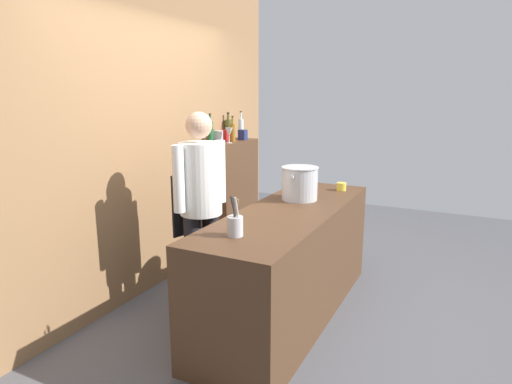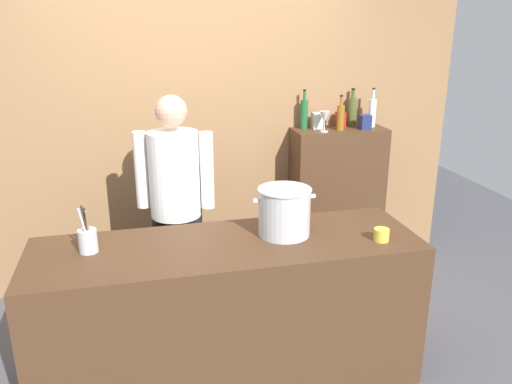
% 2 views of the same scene
% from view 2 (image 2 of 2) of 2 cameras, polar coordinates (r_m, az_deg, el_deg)
% --- Properties ---
extents(ground_plane, '(8.00, 8.00, 0.00)m').
position_cam_2_polar(ground_plane, '(3.46, -2.88, -19.37)').
color(ground_plane, '#4C4C51').
extents(brick_back_panel, '(4.40, 0.10, 3.00)m').
position_cam_2_polar(brick_back_panel, '(4.16, -6.90, 9.81)').
color(brick_back_panel, olive).
rests_on(brick_back_panel, ground_plane).
extents(prep_counter, '(2.24, 0.70, 0.90)m').
position_cam_2_polar(prep_counter, '(3.20, -3.01, -13.01)').
color(prep_counter, '#472D1C').
rests_on(prep_counter, ground_plane).
extents(bar_cabinet, '(0.76, 0.32, 1.27)m').
position_cam_2_polar(bar_cabinet, '(4.46, 8.76, -1.15)').
color(bar_cabinet, '#472D1C').
rests_on(bar_cabinet, ground_plane).
extents(chef, '(0.51, 0.39, 1.66)m').
position_cam_2_polar(chef, '(3.57, -8.80, -0.60)').
color(chef, black).
rests_on(chef, ground_plane).
extents(stockpot_large, '(0.38, 0.32, 0.29)m').
position_cam_2_polar(stockpot_large, '(3.06, 3.12, -2.17)').
color(stockpot_large, '#B7BABF').
rests_on(stockpot_large, prep_counter).
extents(utensil_crock, '(0.10, 0.10, 0.27)m').
position_cam_2_polar(utensil_crock, '(3.00, -17.97, -5.01)').
color(utensil_crock, '#B7BABF').
rests_on(utensil_crock, prep_counter).
extents(butter_jar, '(0.09, 0.09, 0.07)m').
position_cam_2_polar(butter_jar, '(3.09, 13.60, -4.58)').
color(butter_jar, yellow).
rests_on(butter_jar, prep_counter).
extents(wine_bottle_green, '(0.06, 0.06, 0.31)m').
position_cam_2_polar(wine_bottle_green, '(4.24, 5.29, 8.57)').
color(wine_bottle_green, '#1E592D').
rests_on(wine_bottle_green, bar_cabinet).
extents(wine_bottle_amber, '(0.06, 0.06, 0.28)m').
position_cam_2_polar(wine_bottle_amber, '(4.23, 9.25, 8.13)').
color(wine_bottle_amber, '#8C5919').
rests_on(wine_bottle_amber, bar_cabinet).
extents(wine_bottle_clear, '(0.06, 0.06, 0.32)m').
position_cam_2_polar(wine_bottle_clear, '(4.40, 12.63, 8.54)').
color(wine_bottle_clear, silver).
rests_on(wine_bottle_clear, bar_cabinet).
extents(wine_bottle_olive, '(0.08, 0.08, 0.31)m').
position_cam_2_polar(wine_bottle_olive, '(4.42, 10.49, 8.73)').
color(wine_bottle_olive, '#475123').
rests_on(wine_bottle_olive, bar_cabinet).
extents(wine_glass_short, '(0.08, 0.08, 0.16)m').
position_cam_2_polar(wine_glass_short, '(4.13, 7.55, 8.12)').
color(wine_glass_short, silver).
rests_on(wine_glass_short, bar_cabinet).
extents(spice_tin_navy, '(0.08, 0.08, 0.11)m').
position_cam_2_polar(spice_tin_navy, '(4.30, 11.86, 7.52)').
color(spice_tin_navy, navy).
rests_on(spice_tin_navy, bar_cabinet).
extents(spice_tin_silver, '(0.08, 0.08, 0.13)m').
position_cam_2_polar(spice_tin_silver, '(4.26, 6.72, 7.78)').
color(spice_tin_silver, '#B2B2B7').
rests_on(spice_tin_silver, bar_cabinet).
extents(spice_tin_red, '(0.07, 0.07, 0.12)m').
position_cam_2_polar(spice_tin_red, '(4.37, 9.25, 7.88)').
color(spice_tin_red, red).
rests_on(spice_tin_red, bar_cabinet).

